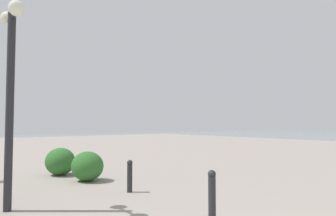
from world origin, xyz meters
The scene contains 5 objects.
lamppost centered at (5.36, 1.42, 2.52)m, with size 0.98×0.28×3.74m.
bollard_near centered at (2.62, -0.99, 0.43)m, with size 0.13×0.13×0.83m.
bollard_mid centered at (5.30, -1.10, 0.38)m, with size 0.13×0.13×0.74m.
shrub_low centered at (7.20, -0.91, 0.40)m, with size 0.94×0.85×0.80m.
shrub_round centered at (8.62, -0.66, 0.41)m, with size 0.97×0.88×0.83m.
Camera 1 is at (-0.84, 2.65, 1.58)m, focal length 33.03 mm.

